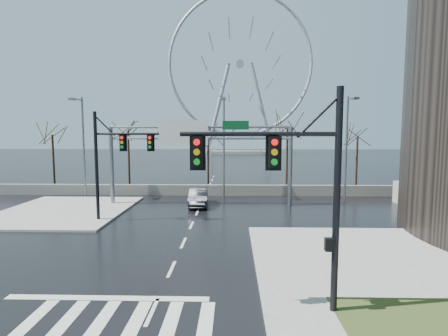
{
  "coord_description": "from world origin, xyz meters",
  "views": [
    {
      "loc": [
        2.92,
        -15.97,
        6.41
      ],
      "look_at": [
        2.28,
        8.53,
        4.0
      ],
      "focal_mm": 28.0,
      "sensor_mm": 36.0,
      "label": 1
    }
  ],
  "objects_px": {
    "sign_gantry": "(196,148)",
    "ferris_wheel": "(240,70)",
    "signal_mast_near": "(298,179)",
    "signal_mast_far": "(111,156)",
    "car": "(198,197)"
  },
  "relations": [
    {
      "from": "signal_mast_near",
      "to": "car",
      "type": "xyz_separation_m",
      "value": [
        -5.31,
        18.74,
        -4.1
      ]
    },
    {
      "from": "signal_mast_near",
      "to": "sign_gantry",
      "type": "relative_size",
      "value": 0.49
    },
    {
      "from": "ferris_wheel",
      "to": "signal_mast_near",
      "type": "bearing_deg",
      "value": -89.92
    },
    {
      "from": "sign_gantry",
      "to": "signal_mast_far",
      "type": "bearing_deg",
      "value": -132.47
    },
    {
      "from": "signal_mast_near",
      "to": "car",
      "type": "relative_size",
      "value": 1.7
    },
    {
      "from": "sign_gantry",
      "to": "car",
      "type": "bearing_deg",
      "value": -51.55
    },
    {
      "from": "signal_mast_far",
      "to": "car",
      "type": "height_order",
      "value": "signal_mast_far"
    },
    {
      "from": "sign_gantry",
      "to": "signal_mast_near",
      "type": "bearing_deg",
      "value": -73.81
    },
    {
      "from": "sign_gantry",
      "to": "ferris_wheel",
      "type": "xyz_separation_m",
      "value": [
        5.38,
        80.04,
        20.95
      ]
    },
    {
      "from": "ferris_wheel",
      "to": "car",
      "type": "bearing_deg",
      "value": -93.69
    },
    {
      "from": "signal_mast_far",
      "to": "ferris_wheel",
      "type": "distance_m",
      "value": 89.3
    },
    {
      "from": "signal_mast_near",
      "to": "signal_mast_far",
      "type": "distance_m",
      "value": 17.03
    },
    {
      "from": "signal_mast_near",
      "to": "ferris_wheel",
      "type": "bearing_deg",
      "value": 90.08
    },
    {
      "from": "signal_mast_near",
      "to": "ferris_wheel",
      "type": "height_order",
      "value": "ferris_wheel"
    },
    {
      "from": "signal_mast_near",
      "to": "car",
      "type": "bearing_deg",
      "value": 105.83
    }
  ]
}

